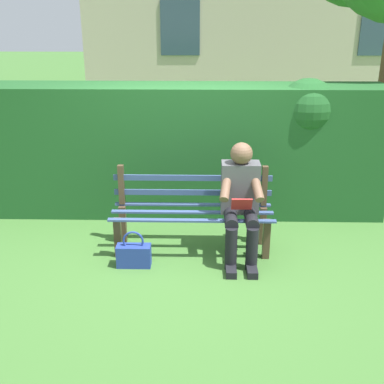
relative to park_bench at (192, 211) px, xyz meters
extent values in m
plane|color=#3D6B2D|center=(0.00, 0.07, -0.42)|extent=(60.00, 60.00, 0.00)
cube|color=#4C3828|center=(-0.75, 0.23, -0.21)|extent=(0.07, 0.07, 0.42)
cube|color=#4C3828|center=(0.75, 0.23, -0.21)|extent=(0.07, 0.07, 0.42)
cube|color=#4C3828|center=(-0.75, -0.09, -0.21)|extent=(0.07, 0.07, 0.42)
cube|color=#4C3828|center=(0.75, -0.09, -0.21)|extent=(0.07, 0.07, 0.42)
cube|color=#384C7A|center=(0.00, -0.14, 0.01)|extent=(1.67, 0.06, 0.02)
cube|color=#384C7A|center=(0.00, 0.07, 0.01)|extent=(1.67, 0.06, 0.02)
cube|color=#384C7A|center=(0.00, 0.28, 0.01)|extent=(1.67, 0.06, 0.02)
cube|color=#4C3828|center=(-0.75, -0.13, 0.23)|extent=(0.06, 0.06, 0.43)
cube|color=#4C3828|center=(0.75, -0.13, 0.23)|extent=(0.06, 0.06, 0.43)
cube|color=#384C7A|center=(0.00, -0.13, 0.15)|extent=(1.67, 0.02, 0.06)
cube|color=#384C7A|center=(0.00, -0.13, 0.32)|extent=(1.67, 0.02, 0.06)
cube|color=#4C4C51|center=(-0.48, 0.05, 0.28)|extent=(0.38, 0.22, 0.52)
sphere|color=brown|center=(-0.48, 0.07, 0.64)|extent=(0.22, 0.22, 0.22)
cylinder|color=black|center=(-0.58, 0.26, 0.04)|extent=(0.13, 0.42, 0.13)
cylinder|color=black|center=(-0.38, 0.26, 0.04)|extent=(0.13, 0.42, 0.13)
cylinder|color=black|center=(-0.58, 0.47, -0.20)|extent=(0.12, 0.12, 0.44)
cylinder|color=black|center=(-0.38, 0.47, -0.20)|extent=(0.12, 0.12, 0.44)
cube|color=black|center=(-0.58, 0.55, -0.38)|extent=(0.10, 0.24, 0.07)
cube|color=black|center=(-0.38, 0.55, -0.38)|extent=(0.10, 0.24, 0.07)
cylinder|color=brown|center=(-0.63, 0.19, 0.34)|extent=(0.14, 0.32, 0.26)
cylinder|color=brown|center=(-0.33, 0.19, 0.34)|extent=(0.14, 0.32, 0.26)
cube|color=#B22626|center=(-0.48, 0.31, 0.20)|extent=(0.20, 0.07, 0.13)
cube|color=#1E5123|center=(0.14, -1.04, 0.37)|extent=(4.83, 0.74, 1.57)
sphere|color=#1E5123|center=(-1.31, -0.93, 0.91)|extent=(0.67, 0.67, 0.67)
sphere|color=#1E5123|center=(1.35, -1.12, 0.84)|extent=(0.59, 0.59, 0.59)
cube|color=#334756|center=(-4.12, -6.78, 1.66)|extent=(0.90, 0.04, 1.20)
cube|color=#334756|center=(0.43, -6.78, 1.66)|extent=(0.90, 0.04, 1.20)
cube|color=navy|center=(0.57, 0.42, -0.31)|extent=(0.33, 0.14, 0.22)
torus|color=navy|center=(0.57, 0.42, -0.15)|extent=(0.21, 0.02, 0.21)
camera|label=1|loc=(-0.10, 4.47, 1.89)|focal=43.55mm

